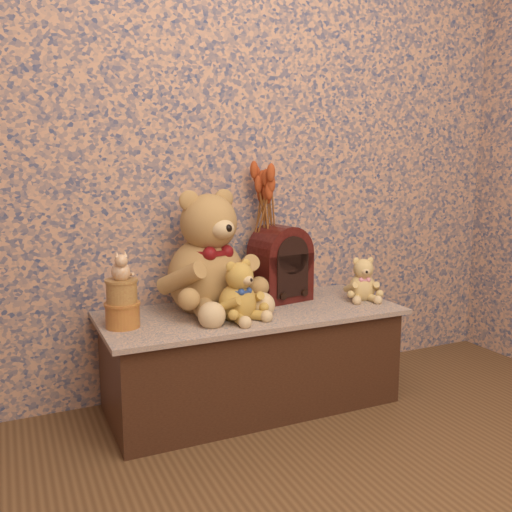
{
  "coord_description": "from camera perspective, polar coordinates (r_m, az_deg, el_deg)",
  "views": [
    {
      "loc": [
        -0.93,
        -0.84,
        1.04
      ],
      "look_at": [
        0.0,
        1.19,
        0.66
      ],
      "focal_mm": 39.09,
      "sensor_mm": 36.0,
      "label": 1
    }
  ],
  "objects": [
    {
      "name": "teddy_medium",
      "position": [
        2.2,
        -1.9,
        -3.25
      ],
      "size": [
        0.27,
        0.3,
        0.26
      ],
      "primitive_type": null,
      "rotation": [
        0.0,
        0.0,
        0.35
      ],
      "color": "#BA7C34",
      "rests_on": "display_shelf"
    },
    {
      "name": "biscuit_tin_lower",
      "position": [
        2.17,
        -13.49,
        -5.91
      ],
      "size": [
        0.14,
        0.14,
        0.09
      ],
      "primitive_type": "cylinder",
      "rotation": [
        0.0,
        0.0,
        0.14
      ],
      "color": "gold",
      "rests_on": "display_shelf"
    },
    {
      "name": "dried_stalks",
      "position": [
        2.48,
        0.84,
        5.11
      ],
      "size": [
        0.28,
        0.28,
        0.41
      ],
      "primitive_type": null,
      "rotation": [
        0.0,
        0.0,
        -0.4
      ],
      "color": "#AC3F1B",
      "rests_on": "ceramic_vase"
    },
    {
      "name": "cathedral_radio",
      "position": [
        2.5,
        2.49,
        -0.7
      ],
      "size": [
        0.27,
        0.22,
        0.34
      ],
      "primitive_type": null,
      "rotation": [
        0.0,
        0.0,
        0.17
      ],
      "color": "#360C09",
      "rests_on": "display_shelf"
    },
    {
      "name": "teddy_small",
      "position": [
        2.56,
        10.84,
        -2.1
      ],
      "size": [
        0.22,
        0.24,
        0.21
      ],
      "primitive_type": null,
      "rotation": [
        0.0,
        0.0,
        -0.34
      ],
      "color": "tan",
      "rests_on": "display_shelf"
    },
    {
      "name": "teddy_large",
      "position": [
        2.33,
        -5.16,
        1.03
      ],
      "size": [
        0.54,
        0.6,
        0.54
      ],
      "primitive_type": null,
      "rotation": [
        0.0,
        0.0,
        0.24
      ],
      "color": "#A07C3D",
      "rests_on": "display_shelf"
    },
    {
      "name": "ceramic_vase",
      "position": [
        2.52,
        0.82,
        -2.04
      ],
      "size": [
        0.16,
        0.16,
        0.22
      ],
      "primitive_type": "cylinder",
      "rotation": [
        0.0,
        0.0,
        0.32
      ],
      "color": "tan",
      "rests_on": "display_shelf"
    },
    {
      "name": "biscuit_tin_upper",
      "position": [
        2.15,
        -13.59,
        -3.57
      ],
      "size": [
        0.15,
        0.15,
        0.09
      ],
      "primitive_type": "cylinder",
      "rotation": [
        0.0,
        0.0,
        0.34
      ],
      "color": "#D0B65B",
      "rests_on": "biscuit_tin_lower"
    },
    {
      "name": "cat_figurine",
      "position": [
        2.13,
        -13.69,
        -0.91
      ],
      "size": [
        0.09,
        0.1,
        0.11
      ],
      "primitive_type": null,
      "rotation": [
        0.0,
        0.0,
        -0.08
      ],
      "color": "silver",
      "rests_on": "biscuit_tin_upper"
    },
    {
      "name": "display_shelf",
      "position": [
        2.42,
        -0.5,
        -10.38
      ],
      "size": [
        1.25,
        0.55,
        0.42
      ],
      "primitive_type": "cube",
      "color": "#334868",
      "rests_on": "ground"
    }
  ]
}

